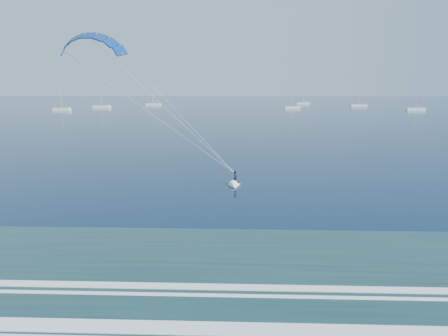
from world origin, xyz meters
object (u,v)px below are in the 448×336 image
sailboat_2 (153,104)px  sailboat_4 (303,103)px  kitesurfer_rig (162,105)px  sailboat_1 (102,107)px  sailboat_5 (359,105)px  sailboat_3 (292,108)px  sailboat_6 (416,109)px  sailboat_0 (62,109)px

sailboat_2 → sailboat_4: (92.07, 17.71, -0.00)m
kitesurfer_rig → sailboat_2: bearing=102.3°
sailboat_1 → sailboat_5: bearing=7.4°
sailboat_4 → sailboat_5: bearing=-47.5°
sailboat_3 → sailboat_4: 54.28m
sailboat_5 → sailboat_6: bearing=-64.8°
sailboat_3 → sailboat_2: bearing=156.1°
sailboat_1 → sailboat_3: bearing=-3.1°
kitesurfer_rig → sailboat_4: size_ratio=1.91×
kitesurfer_rig → sailboat_0: kitesurfer_rig is taller
sailboat_6 → sailboat_4: bearing=123.9°
sailboat_1 → sailboat_3: size_ratio=1.19×
sailboat_2 → sailboat_4: bearing=10.9°
kitesurfer_rig → sailboat_0: size_ratio=1.91×
sailboat_0 → sailboat_4: sailboat_0 is taller
sailboat_0 → sailboat_6: bearing=2.2°
sailboat_2 → sailboat_6: size_ratio=1.01×
sailboat_0 → sailboat_5: sailboat_5 is taller
sailboat_2 → sailboat_4: size_ratio=1.05×
sailboat_5 → kitesurfer_rig: bearing=-112.4°
sailboat_5 → sailboat_6: (16.44, -34.95, -0.00)m
sailboat_2 → kitesurfer_rig: bearing=-77.7°
sailboat_1 → sailboat_3: (99.50, -5.45, -0.01)m
kitesurfer_rig → sailboat_2: kitesurfer_rig is taller
sailboat_0 → sailboat_1: bearing=64.7°
sailboat_0 → sailboat_6: (167.24, 6.55, 0.00)m
kitesurfer_rig → sailboat_4: (49.40, 213.22, -8.62)m
sailboat_1 → sailboat_5: (139.73, 18.09, -0.01)m
sailboat_5 → sailboat_4: bearing=132.5°
sailboat_0 → sailboat_5: 156.41m
sailboat_0 → sailboat_1: sailboat_1 is taller
kitesurfer_rig → sailboat_6: 175.77m
kitesurfer_rig → sailboat_4: bearing=77.0°
sailboat_0 → sailboat_2: (32.17, 52.78, 0.00)m
sailboat_0 → sailboat_4: 142.85m
sailboat_3 → sailboat_0: bearing=-170.8°
sailboat_2 → sailboat_3: sailboat_2 is taller
sailboat_6 → sailboat_5: bearing=115.2°
sailboat_2 → sailboat_3: size_ratio=1.10×
sailboat_0 → sailboat_2: 61.81m
sailboat_6 → sailboat_3: bearing=168.6°
sailboat_3 → sailboat_4: sailboat_4 is taller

